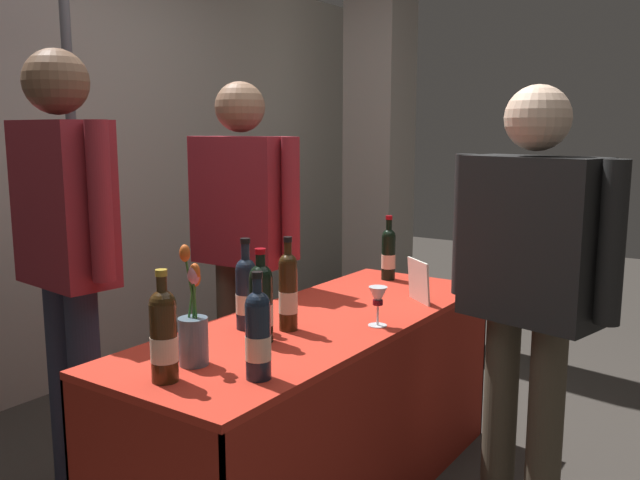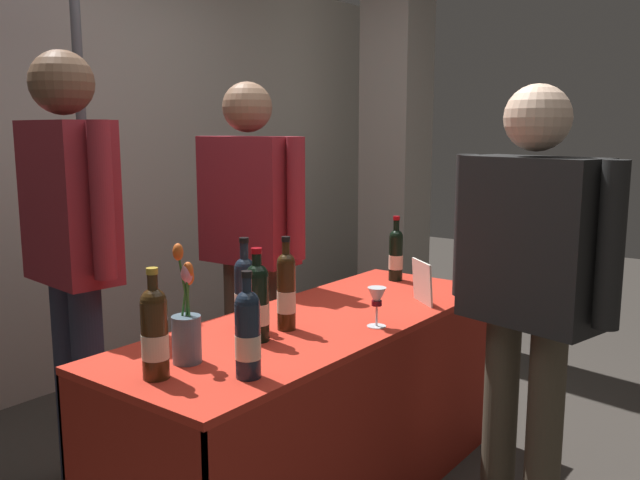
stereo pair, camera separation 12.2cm
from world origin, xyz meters
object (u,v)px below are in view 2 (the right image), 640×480
object	(u,v)px
flower_vase	(187,326)
taster_foreground_right	(529,277)
concrete_pillar	(397,90)
display_bottle_0	(396,254)
booth_signpost	(83,151)
vendor_presenter	(71,235)
tasting_table	(320,376)
featured_wine_bottle	(155,332)
wine_glass_near_vendor	(377,299)

from	to	relation	value
flower_vase	taster_foreground_right	bearing A→B (deg)	-41.64
concrete_pillar	flower_vase	bearing A→B (deg)	-161.78
concrete_pillar	taster_foreground_right	world-z (taller)	concrete_pillar
display_bottle_0	booth_signpost	distance (m)	1.48
display_bottle_0	vendor_presenter	distance (m)	1.43
booth_signpost	flower_vase	bearing A→B (deg)	-110.50
flower_vase	booth_signpost	bearing A→B (deg)	69.50
tasting_table	taster_foreground_right	distance (m)	0.86
concrete_pillar	display_bottle_0	distance (m)	1.79
concrete_pillar	featured_wine_bottle	bearing A→B (deg)	-162.11
display_bottle_0	flower_vase	world-z (taller)	flower_vase
concrete_pillar	wine_glass_near_vendor	bearing A→B (deg)	-150.60
vendor_presenter	concrete_pillar	bearing A→B (deg)	99.64
featured_wine_bottle	wine_glass_near_vendor	world-z (taller)	featured_wine_bottle
concrete_pillar	taster_foreground_right	distance (m)	2.59
featured_wine_bottle	taster_foreground_right	world-z (taller)	taster_foreground_right
wine_glass_near_vendor	booth_signpost	distance (m)	1.49
tasting_table	vendor_presenter	bearing A→B (deg)	123.12
concrete_pillar	flower_vase	world-z (taller)	concrete_pillar
taster_foreground_right	booth_signpost	distance (m)	1.95
taster_foreground_right	featured_wine_bottle	bearing A→B (deg)	66.89
tasting_table	booth_signpost	xyz separation A→B (m)	(-0.20, 1.15, 0.83)
concrete_pillar	wine_glass_near_vendor	size ratio (longest dim) A/B	23.32
flower_vase	wine_glass_near_vendor	bearing A→B (deg)	-21.31
concrete_pillar	booth_signpost	world-z (taller)	concrete_pillar
tasting_table	booth_signpost	bearing A→B (deg)	100.06
featured_wine_bottle	flower_vase	bearing A→B (deg)	11.40
featured_wine_bottle	taster_foreground_right	distance (m)	1.22
display_bottle_0	wine_glass_near_vendor	size ratio (longest dim) A/B	2.10
taster_foreground_right	display_bottle_0	bearing A→B (deg)	-19.16
display_bottle_0	vendor_presenter	bearing A→B (deg)	151.40
featured_wine_bottle	vendor_presenter	distance (m)	0.84
wine_glass_near_vendor	vendor_presenter	xyz separation A→B (m)	(-0.56, 1.01, 0.21)
vendor_presenter	display_bottle_0	bearing A→B (deg)	68.02
flower_vase	vendor_presenter	world-z (taller)	vendor_presenter
wine_glass_near_vendor	booth_signpost	world-z (taller)	booth_signpost
concrete_pillar	flower_vase	size ratio (longest dim) A/B	9.14
taster_foreground_right	booth_signpost	xyz separation A→B (m)	(-0.42, 1.86, 0.39)
vendor_presenter	taster_foreground_right	world-z (taller)	vendor_presenter
tasting_table	booth_signpost	distance (m)	1.44
tasting_table	vendor_presenter	size ratio (longest dim) A/B	1.04
concrete_pillar	booth_signpost	distance (m)	2.33
featured_wine_bottle	wine_glass_near_vendor	size ratio (longest dim) A/B	2.23
wine_glass_near_vendor	taster_foreground_right	distance (m)	0.53
concrete_pillar	wine_glass_near_vendor	xyz separation A→B (m)	(-2.04, -1.15, -0.86)
tasting_table	vendor_presenter	distance (m)	1.08
booth_signpost	vendor_presenter	bearing A→B (deg)	-130.68
display_bottle_0	wine_glass_near_vendor	bearing A→B (deg)	-154.24
flower_vase	booth_signpost	distance (m)	1.29
booth_signpost	tasting_table	bearing A→B (deg)	-79.94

